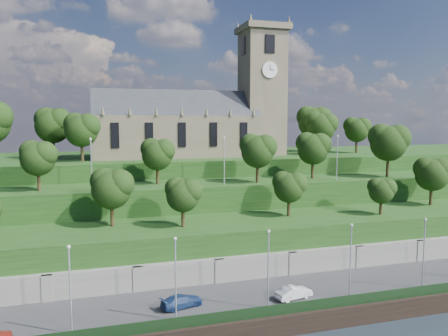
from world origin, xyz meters
name	(u,v)px	position (x,y,z in m)	size (l,w,h in m)	color
ground	(294,334)	(0.00, 0.00, 0.00)	(320.00, 320.00, 0.00)	black
promenade	(272,302)	(0.00, 6.00, 1.00)	(160.00, 12.00, 2.00)	#2D2D30
quay_wall	(295,324)	(0.00, -0.05, 1.10)	(160.00, 0.50, 2.20)	black
fence	(292,308)	(0.00, 0.60, 2.60)	(160.00, 0.10, 1.20)	black
retaining_wall	(255,273)	(0.00, 11.97, 2.50)	(160.00, 2.10, 5.00)	slate
embankment_lower	(240,248)	(0.00, 18.00, 4.00)	(160.00, 12.00, 8.00)	#193B13
embankment_upper	(219,218)	(0.00, 29.00, 6.00)	(160.00, 10.00, 12.00)	#193B13
hilltop	(192,190)	(0.00, 50.00, 7.50)	(160.00, 32.00, 15.00)	#193B13
church	(200,118)	(0.79, 45.98, 22.52)	(38.60, 12.35, 27.60)	brown
trees_lower	(265,185)	(4.06, 18.70, 12.86)	(71.38, 8.56, 8.03)	black
trees_upper	(273,147)	(9.01, 27.98, 17.66)	(64.53, 8.66, 9.56)	black
trees_hilltop	(184,123)	(-2.76, 44.81, 21.51)	(78.67, 16.30, 10.57)	black
lamp_posts_promenade	(268,264)	(-2.00, 2.50, 6.95)	(60.36, 0.36, 8.66)	#B2B2B7
lamp_posts_upper	(224,157)	(0.00, 26.00, 16.43)	(40.36, 0.36, 7.66)	#B2B2B7
car_middle	(294,292)	(1.78, 4.10, 2.73)	(1.54, 4.41, 1.45)	silver
car_right	(182,301)	(-10.86, 5.43, 2.68)	(1.91, 4.70, 1.37)	navy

